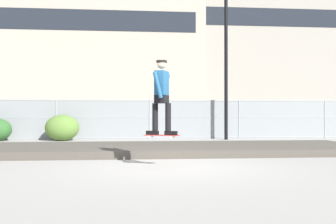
{
  "coord_description": "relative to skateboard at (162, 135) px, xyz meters",
  "views": [
    {
      "loc": [
        -0.83,
        -8.58,
        1.17
      ],
      "look_at": [
        0.31,
        3.65,
        1.24
      ],
      "focal_mm": 41.21,
      "sensor_mm": 36.0,
      "label": 1
    }
  ],
  "objects": [
    {
      "name": "skateboard",
      "position": [
        0.0,
        0.0,
        0.0
      ],
      "size": [
        0.81,
        0.51,
        0.07
      ],
      "color": "#B22D2D"
    },
    {
      "name": "library_building",
      "position": [
        -7.52,
        42.88,
        9.29
      ],
      "size": [
        31.74,
        10.14,
        19.97
      ],
      "color": "#9E9384",
      "rests_on": "ground_plane"
    },
    {
      "name": "shrub_center",
      "position": [
        -3.74,
        8.79,
        -0.12
      ],
      "size": [
        1.48,
        1.21,
        1.15
      ],
      "color": "#567A33",
      "rests_on": "ground_plane"
    },
    {
      "name": "parked_car_near",
      "position": [
        -2.35,
        12.79,
        0.14
      ],
      "size": [
        4.55,
        2.26,
        1.66
      ],
      "color": "black",
      "rests_on": "ground_plane"
    },
    {
      "name": "chain_fence",
      "position": [
        0.18,
        9.64,
        0.23
      ],
      "size": [
        26.03,
        0.06,
        1.85
      ],
      "color": "gray",
      "rests_on": "ground_plane"
    },
    {
      "name": "office_block",
      "position": [
        18.37,
        48.39,
        11.09
      ],
      "size": [
        31.45,
        10.58,
        23.58
      ],
      "color": "gray",
      "rests_on": "ground_plane"
    },
    {
      "name": "ground_plane",
      "position": [
        0.18,
        -0.0,
        -0.7
      ],
      "size": [
        120.0,
        120.0,
        0.0
      ],
      "primitive_type": "plane",
      "color": "gray"
    },
    {
      "name": "skater",
      "position": [
        0.0,
        0.0,
        0.97
      ],
      "size": [
        0.7,
        0.62,
        1.69
      ],
      "color": "black",
      "rests_on": "skateboard"
    },
    {
      "name": "gravel_berm",
      "position": [
        0.18,
        3.27,
        -0.59
      ],
      "size": [
        12.64,
        3.7,
        0.21
      ],
      "primitive_type": "cube",
      "color": "#4C473F",
      "rests_on": "ground_plane"
    },
    {
      "name": "parked_car_mid",
      "position": [
        4.1,
        12.57,
        0.14
      ],
      "size": [
        4.53,
        2.22,
        1.66
      ],
      "color": "#B7BABF",
      "rests_on": "ground_plane"
    },
    {
      "name": "street_lamp",
      "position": [
        3.67,
        8.87,
        3.87
      ],
      "size": [
        0.44,
        0.44,
        7.43
      ],
      "color": "black",
      "rests_on": "ground_plane"
    },
    {
      "name": "parked_car_far",
      "position": [
        9.41,
        13.01,
        0.14
      ],
      "size": [
        4.52,
        2.18,
        1.66
      ],
      "color": "silver",
      "rests_on": "ground_plane"
    }
  ]
}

